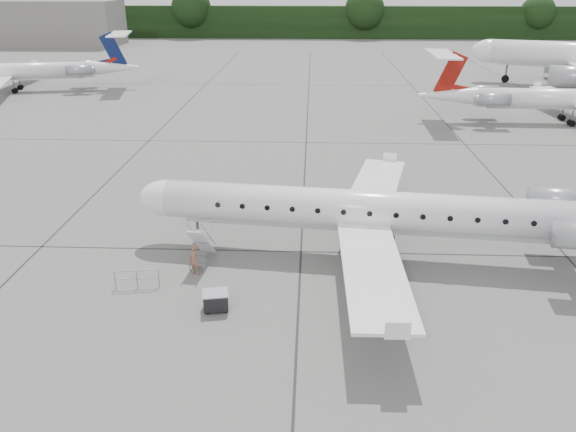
# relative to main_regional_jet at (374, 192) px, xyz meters

# --- Properties ---
(ground) EXTENTS (320.00, 320.00, 0.00)m
(ground) POSITION_rel_main_regional_jet_xyz_m (1.14, -3.94, -3.90)
(ground) COLOR slate
(ground) RESTS_ON ground
(treeline) EXTENTS (260.00, 4.00, 8.00)m
(treeline) POSITION_rel_main_regional_jet_xyz_m (1.14, 126.06, 0.10)
(treeline) COLOR black
(treeline) RESTS_ON ground
(terminal_building) EXTENTS (40.00, 14.00, 10.00)m
(terminal_building) POSITION_rel_main_regional_jet_xyz_m (-68.86, 106.06, 1.10)
(terminal_building) COLOR slate
(terminal_building) RESTS_ON ground
(main_regional_jet) EXTENTS (32.64, 25.12, 7.80)m
(main_regional_jet) POSITION_rel_main_regional_jet_xyz_m (0.00, 0.00, 0.00)
(main_regional_jet) COLOR white
(main_regional_jet) RESTS_ON ground
(airstair) EXTENTS (1.11, 2.49, 2.44)m
(airstair) POSITION_rel_main_regional_jet_xyz_m (-9.46, -1.30, -2.68)
(airstair) COLOR white
(airstair) RESTS_ON ground
(passenger) EXTENTS (0.75, 0.66, 1.72)m
(passenger) POSITION_rel_main_regional_jet_xyz_m (-9.61, -2.65, -3.04)
(passenger) COLOR brown
(passenger) RESTS_ON ground
(safety_railing) EXTENTS (2.19, 0.42, 1.00)m
(safety_railing) POSITION_rel_main_regional_jet_xyz_m (-12.30, -4.21, -3.40)
(safety_railing) COLOR gray
(safety_railing) RESTS_ON ground
(baggage_cart) EXTENTS (1.32, 1.14, 1.01)m
(baggage_cart) POSITION_rel_main_regional_jet_xyz_m (-7.93, -6.10, -3.39)
(baggage_cart) COLOR black
(baggage_cart) RESTS_ON ground
(bg_regional_left) EXTENTS (33.11, 26.66, 7.73)m
(bg_regional_left) POSITION_rel_main_regional_jet_xyz_m (-45.90, 48.57, -0.03)
(bg_regional_left) COLOR white
(bg_regional_left) RESTS_ON ground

